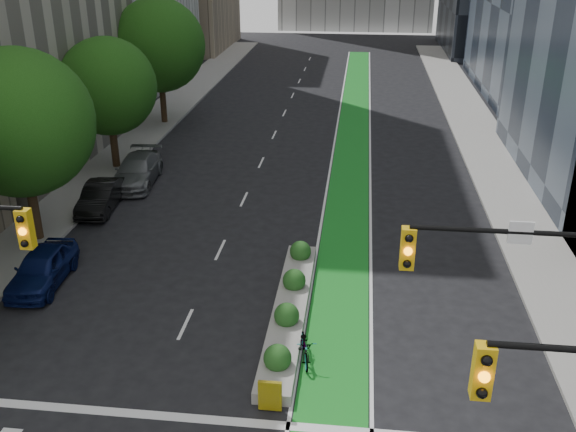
% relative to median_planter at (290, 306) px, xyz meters
% --- Properties ---
extents(sidewalk_left, '(3.60, 90.00, 0.15)m').
position_rel_median_planter_xyz_m(sidewalk_left, '(-13.00, 17.96, -0.30)').
color(sidewalk_left, gray).
rests_on(sidewalk_left, ground).
extents(sidewalk_right, '(3.60, 90.00, 0.15)m').
position_rel_median_planter_xyz_m(sidewalk_right, '(10.60, 17.96, -0.30)').
color(sidewalk_right, gray).
rests_on(sidewalk_right, ground).
extents(bike_lane_paint, '(2.20, 70.00, 0.01)m').
position_rel_median_planter_xyz_m(bike_lane_paint, '(1.80, 22.96, -0.37)').
color(bike_lane_paint, '#177F21').
rests_on(bike_lane_paint, ground).
extents(tree_mid, '(6.40, 6.40, 8.78)m').
position_rel_median_planter_xyz_m(tree_mid, '(-12.20, 4.96, 5.20)').
color(tree_mid, black).
rests_on(tree_mid, ground).
extents(tree_midfar, '(5.60, 5.60, 7.76)m').
position_rel_median_planter_xyz_m(tree_midfar, '(-12.20, 14.96, 4.57)').
color(tree_midfar, black).
rests_on(tree_midfar, ground).
extents(tree_far, '(6.60, 6.60, 9.00)m').
position_rel_median_planter_xyz_m(tree_far, '(-12.20, 24.96, 5.32)').
color(tree_far, black).
rests_on(tree_far, ground).
extents(signal_right, '(5.82, 0.51, 7.20)m').
position_rel_median_planter_xyz_m(signal_right, '(7.47, -6.57, 4.43)').
color(signal_right, black).
rests_on(signal_right, ground).
extents(median_planter, '(1.20, 10.26, 1.10)m').
position_rel_median_planter_xyz_m(median_planter, '(0.00, 0.00, 0.00)').
color(median_planter, gray).
rests_on(median_planter, ground).
extents(bicycle, '(0.97, 1.94, 0.97)m').
position_rel_median_planter_xyz_m(bicycle, '(0.80, -2.61, 0.11)').
color(bicycle, gray).
rests_on(bicycle, ground).
extents(parked_car_left_near, '(2.03, 4.46, 1.48)m').
position_rel_median_planter_xyz_m(parked_car_left_near, '(-10.10, 1.17, 0.37)').
color(parked_car_left_near, '#0B1647').
rests_on(parked_car_left_near, ground).
extents(parked_car_left_mid, '(1.88, 4.39, 1.41)m').
position_rel_median_planter_xyz_m(parked_car_left_mid, '(-10.70, 8.75, 0.33)').
color(parked_car_left_mid, black).
rests_on(parked_car_left_mid, ground).
extents(parked_car_left_far, '(2.58, 5.46, 1.54)m').
position_rel_median_planter_xyz_m(parked_car_left_far, '(-10.08, 12.62, 0.40)').
color(parked_car_left_far, '#595C5E').
rests_on(parked_car_left_far, ground).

